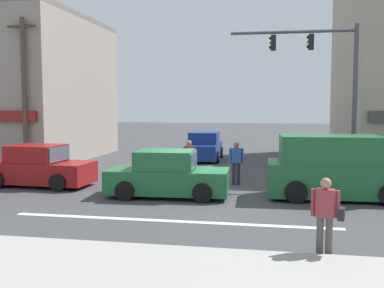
{
  "coord_description": "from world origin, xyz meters",
  "views": [
    {
      "loc": [
        2.67,
        -15.06,
        3.14
      ],
      "look_at": [
        -0.43,
        2.0,
        1.6
      ],
      "focal_mm": 42.0,
      "sensor_mm": 36.0,
      "label": 1
    }
  ],
  "objects_px": {
    "traffic_light_mast": "(329,77)",
    "sedan_crossing_leftbound": "(204,147)",
    "sedan_waiting_far": "(168,176)",
    "pedestrian_foreground_with_bag": "(326,213)",
    "pedestrian_mid_crossing": "(236,161)",
    "sedan_parked_curbside": "(39,167)",
    "utility_pole_near_left": "(24,93)",
    "pedestrian_far_side": "(189,158)",
    "van_crossing_rightbound": "(335,169)"
  },
  "relations": [
    {
      "from": "traffic_light_mast",
      "to": "sedan_crossing_leftbound",
      "type": "relative_size",
      "value": 1.49
    },
    {
      "from": "traffic_light_mast",
      "to": "sedan_waiting_far",
      "type": "relative_size",
      "value": 1.49
    },
    {
      "from": "pedestrian_foreground_with_bag",
      "to": "pedestrian_mid_crossing",
      "type": "height_order",
      "value": "same"
    },
    {
      "from": "sedan_waiting_far",
      "to": "pedestrian_foreground_with_bag",
      "type": "height_order",
      "value": "pedestrian_foreground_with_bag"
    },
    {
      "from": "sedan_waiting_far",
      "to": "sedan_parked_curbside",
      "type": "relative_size",
      "value": 0.99
    },
    {
      "from": "sedan_crossing_leftbound",
      "to": "pedestrian_foreground_with_bag",
      "type": "distance_m",
      "value": 16.49
    },
    {
      "from": "utility_pole_near_left",
      "to": "sedan_waiting_far",
      "type": "xyz_separation_m",
      "value": [
        7.64,
        -4.07,
        -2.95
      ]
    },
    {
      "from": "sedan_waiting_far",
      "to": "pedestrian_mid_crossing",
      "type": "distance_m",
      "value": 3.4
    },
    {
      "from": "pedestrian_mid_crossing",
      "to": "sedan_crossing_leftbound",
      "type": "bearing_deg",
      "value": 107.74
    },
    {
      "from": "sedan_parked_curbside",
      "to": "pedestrian_far_side",
      "type": "distance_m",
      "value": 5.91
    },
    {
      "from": "pedestrian_far_side",
      "to": "traffic_light_mast",
      "type": "bearing_deg",
      "value": 2.72
    },
    {
      "from": "pedestrian_foreground_with_bag",
      "to": "sedan_parked_curbside",
      "type": "bearing_deg",
      "value": 146.6
    },
    {
      "from": "utility_pole_near_left",
      "to": "pedestrian_far_side",
      "type": "distance_m",
      "value": 8.28
    },
    {
      "from": "pedestrian_far_side",
      "to": "sedan_waiting_far",
      "type": "bearing_deg",
      "value": -92.46
    },
    {
      "from": "traffic_light_mast",
      "to": "pedestrian_far_side",
      "type": "bearing_deg",
      "value": -177.28
    },
    {
      "from": "pedestrian_foreground_with_bag",
      "to": "pedestrian_far_side",
      "type": "height_order",
      "value": "same"
    },
    {
      "from": "sedan_waiting_far",
      "to": "pedestrian_far_side",
      "type": "distance_m",
      "value": 3.26
    },
    {
      "from": "sedan_crossing_leftbound",
      "to": "pedestrian_mid_crossing",
      "type": "distance_m",
      "value": 7.97
    },
    {
      "from": "van_crossing_rightbound",
      "to": "sedan_waiting_far",
      "type": "bearing_deg",
      "value": -173.28
    },
    {
      "from": "van_crossing_rightbound",
      "to": "pedestrian_mid_crossing",
      "type": "xyz_separation_m",
      "value": [
        -3.45,
        2.0,
        -0.06
      ]
    },
    {
      "from": "sedan_waiting_far",
      "to": "van_crossing_rightbound",
      "type": "height_order",
      "value": "van_crossing_rightbound"
    },
    {
      "from": "utility_pole_near_left",
      "to": "pedestrian_foreground_with_bag",
      "type": "bearing_deg",
      "value": -37.98
    },
    {
      "from": "sedan_crossing_leftbound",
      "to": "sedan_parked_curbside",
      "type": "bearing_deg",
      "value": -118.76
    },
    {
      "from": "utility_pole_near_left",
      "to": "sedan_waiting_far",
      "type": "bearing_deg",
      "value": -28.04
    },
    {
      "from": "van_crossing_rightbound",
      "to": "traffic_light_mast",
      "type": "bearing_deg",
      "value": 88.97
    },
    {
      "from": "pedestrian_mid_crossing",
      "to": "van_crossing_rightbound",
      "type": "bearing_deg",
      "value": -30.14
    },
    {
      "from": "utility_pole_near_left",
      "to": "traffic_light_mast",
      "type": "relative_size",
      "value": 1.13
    },
    {
      "from": "sedan_waiting_far",
      "to": "sedan_crossing_leftbound",
      "type": "xyz_separation_m",
      "value": [
        -0.31,
        10.25,
        0.0
      ]
    },
    {
      "from": "pedestrian_foreground_with_bag",
      "to": "pedestrian_mid_crossing",
      "type": "distance_m",
      "value": 8.52
    },
    {
      "from": "pedestrian_foreground_with_bag",
      "to": "utility_pole_near_left",
      "type": "bearing_deg",
      "value": 142.02
    },
    {
      "from": "pedestrian_foreground_with_bag",
      "to": "pedestrian_mid_crossing",
      "type": "xyz_separation_m",
      "value": [
        -2.49,
        8.15,
        -0.0
      ]
    },
    {
      "from": "sedan_parked_curbside",
      "to": "pedestrian_foreground_with_bag",
      "type": "distance_m",
      "value": 11.92
    },
    {
      "from": "utility_pole_near_left",
      "to": "traffic_light_mast",
      "type": "xyz_separation_m",
      "value": [
        13.25,
        -0.56,
        0.52
      ]
    },
    {
      "from": "traffic_light_mast",
      "to": "pedestrian_far_side",
      "type": "xyz_separation_m",
      "value": [
        -5.48,
        -0.26,
        -3.23
      ]
    },
    {
      "from": "pedestrian_foreground_with_bag",
      "to": "pedestrian_far_side",
      "type": "distance_m",
      "value": 9.81
    },
    {
      "from": "van_crossing_rightbound",
      "to": "pedestrian_foreground_with_bag",
      "type": "xyz_separation_m",
      "value": [
        -0.96,
        -6.15,
        -0.05
      ]
    },
    {
      "from": "traffic_light_mast",
      "to": "sedan_crossing_leftbound",
      "type": "distance_m",
      "value": 9.62
    },
    {
      "from": "van_crossing_rightbound",
      "to": "sedan_crossing_leftbound",
      "type": "xyz_separation_m",
      "value": [
        -5.88,
        9.59,
        -0.29
      ]
    },
    {
      "from": "traffic_light_mast",
      "to": "sedan_parked_curbside",
      "type": "xyz_separation_m",
      "value": [
        -10.96,
        -2.43,
        -3.46
      ]
    },
    {
      "from": "utility_pole_near_left",
      "to": "van_crossing_rightbound",
      "type": "xyz_separation_m",
      "value": [
        13.2,
        -3.41,
        -2.65
      ]
    },
    {
      "from": "utility_pole_near_left",
      "to": "pedestrian_foreground_with_bag",
      "type": "xyz_separation_m",
      "value": [
        12.24,
        -9.56,
        -2.71
      ]
    },
    {
      "from": "traffic_light_mast",
      "to": "pedestrian_far_side",
      "type": "relative_size",
      "value": 3.71
    },
    {
      "from": "traffic_light_mast",
      "to": "utility_pole_near_left",
      "type": "bearing_deg",
      "value": 177.57
    },
    {
      "from": "utility_pole_near_left",
      "to": "sedan_parked_curbside",
      "type": "distance_m",
      "value": 4.79
    },
    {
      "from": "pedestrian_far_side",
      "to": "utility_pole_near_left",
      "type": "bearing_deg",
      "value": 173.96
    },
    {
      "from": "sedan_crossing_leftbound",
      "to": "pedestrian_mid_crossing",
      "type": "relative_size",
      "value": 2.48
    },
    {
      "from": "sedan_waiting_far",
      "to": "sedan_crossing_leftbound",
      "type": "height_order",
      "value": "same"
    },
    {
      "from": "sedan_crossing_leftbound",
      "to": "pedestrian_far_side",
      "type": "distance_m",
      "value": 7.02
    },
    {
      "from": "traffic_light_mast",
      "to": "sedan_waiting_far",
      "type": "distance_m",
      "value": 7.47
    },
    {
      "from": "pedestrian_far_side",
      "to": "sedan_parked_curbside",
      "type": "bearing_deg",
      "value": -158.41
    }
  ]
}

